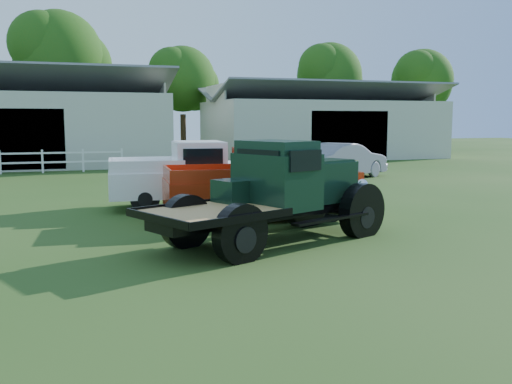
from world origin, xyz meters
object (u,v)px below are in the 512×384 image
object	(u,v)px
red_pickup	(262,183)
misc_car_grey	(343,161)
vintage_flatbed	(273,192)
white_pickup	(195,175)
misc_car_blue	(317,160)

from	to	relation	value
red_pickup	misc_car_grey	world-z (taller)	red_pickup
vintage_flatbed	white_pickup	world-z (taller)	vintage_flatbed
vintage_flatbed	misc_car_blue	distance (m)	14.82
white_pickup	misc_car_blue	size ratio (longest dim) A/B	1.18
white_pickup	misc_car_grey	world-z (taller)	white_pickup
misc_car_blue	white_pickup	bearing A→B (deg)	141.54
misc_car_grey	red_pickup	bearing A→B (deg)	114.50
red_pickup	misc_car_grey	distance (m)	11.71
misc_car_blue	misc_car_grey	distance (m)	1.30
white_pickup	red_pickup	bearing A→B (deg)	-60.45
red_pickup	misc_car_blue	distance (m)	11.87
misc_car_grey	misc_car_blue	bearing A→B (deg)	20.52
vintage_flatbed	white_pickup	distance (m)	5.68
red_pickup	misc_car_grey	size ratio (longest dim) A/B	1.09
misc_car_blue	misc_car_grey	size ratio (longest dim) A/B	0.93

